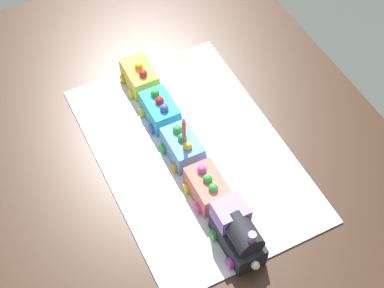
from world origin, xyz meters
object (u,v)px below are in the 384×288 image
at_px(cake_car_hopper_sky_blue, 182,147).
at_px(cake_car_gondola_turquoise, 160,110).
at_px(cake_car_caboose_lemon, 140,77).
at_px(cake_locomotive, 238,232).
at_px(dining_table, 178,196).
at_px(cake_car_tanker_coral, 207,187).
at_px(birthday_candle, 184,128).

distance_m(cake_car_hopper_sky_blue, cake_car_gondola_turquoise, 0.12).
height_order(cake_car_gondola_turquoise, cake_car_caboose_lemon, same).
bearing_deg(cake_locomotive, cake_car_hopper_sky_blue, -0.00).
distance_m(cake_car_gondola_turquoise, cake_car_caboose_lemon, 0.12).
xyz_separation_m(cake_car_gondola_turquoise, cake_car_caboose_lemon, (0.12, 0.00, -0.00)).
bearing_deg(cake_locomotive, cake_car_caboose_lemon, -0.00).
relative_size(dining_table, cake_car_tanker_coral, 14.00).
relative_size(dining_table, cake_locomotive, 10.00).
bearing_deg(cake_car_gondola_turquoise, cake_car_tanker_coral, 180.00).
relative_size(cake_locomotive, birthday_candle, 2.10).
height_order(dining_table, birthday_candle, birthday_candle).
xyz_separation_m(cake_locomotive, birthday_candle, (0.24, -0.00, 0.06)).
bearing_deg(cake_car_caboose_lemon, cake_car_tanker_coral, -180.00).
bearing_deg(cake_car_tanker_coral, cake_car_caboose_lemon, 0.00).
xyz_separation_m(dining_table, cake_car_tanker_coral, (-0.09, -0.03, 0.14)).
xyz_separation_m(cake_car_hopper_sky_blue, cake_car_gondola_turquoise, (0.12, 0.00, 0.00)).
xyz_separation_m(cake_locomotive, cake_car_gondola_turquoise, (0.36, -0.00, -0.02)).
relative_size(cake_car_tanker_coral, birthday_candle, 1.50).
bearing_deg(cake_car_caboose_lemon, dining_table, 173.96).
distance_m(cake_locomotive, cake_car_tanker_coral, 0.13).
distance_m(cake_car_tanker_coral, cake_car_caboose_lemon, 0.35).
bearing_deg(cake_car_caboose_lemon, cake_car_hopper_sky_blue, -180.00).
bearing_deg(cake_car_caboose_lemon, cake_car_gondola_turquoise, -180.00).
bearing_deg(birthday_candle, cake_car_hopper_sky_blue, -0.00).
bearing_deg(dining_table, cake_car_caboose_lemon, -6.04).
xyz_separation_m(cake_car_tanker_coral, cake_car_gondola_turquoise, (0.24, 0.00, 0.00)).
height_order(cake_locomotive, cake_car_tanker_coral, cake_locomotive).
bearing_deg(birthday_candle, cake_car_tanker_coral, -180.00).
bearing_deg(cake_car_tanker_coral, cake_car_gondola_turquoise, 0.00).
xyz_separation_m(dining_table, cake_locomotive, (-0.22, -0.03, 0.16)).
height_order(cake_car_tanker_coral, cake_car_gondola_turquoise, same).
distance_m(cake_car_tanker_coral, birthday_candle, 0.13).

